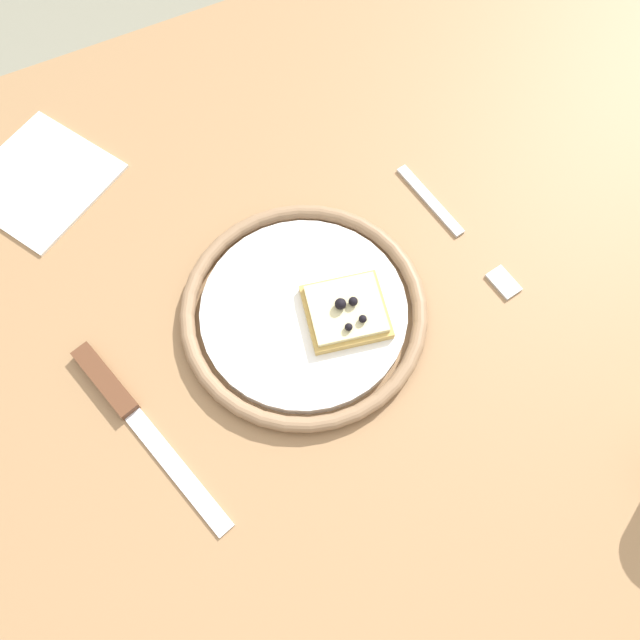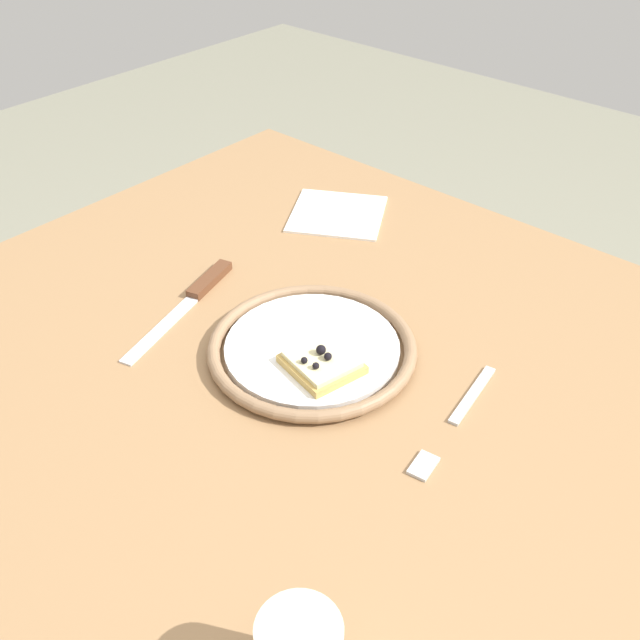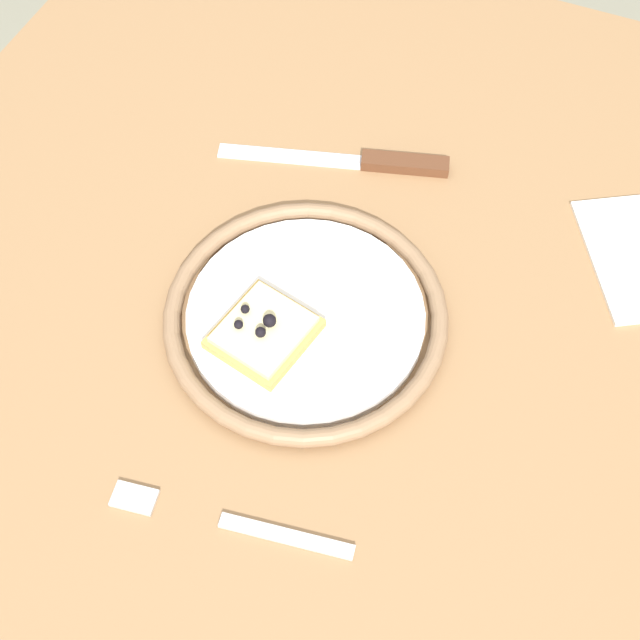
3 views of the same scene
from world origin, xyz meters
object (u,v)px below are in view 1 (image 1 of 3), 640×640
Objects in this scene: dining_table at (340,327)px; plate at (302,308)px; pizza_slice_near at (346,311)px; napkin at (40,180)px; knife at (124,404)px; fork at (457,230)px.

dining_table is 0.10m from plate.
napkin is at bearing -52.37° from pizza_slice_near.
knife is 0.40m from fork.
knife is 1.17× the size of fork.
fork is (-0.40, -0.03, -0.00)m from knife.
pizza_slice_near is 0.39m from napkin.
plate is 0.20m from knife.
plate is 1.10× the size of knife.
pizza_slice_near reaches higher than fork.
plate is 0.20m from fork.
pizza_slice_near is at bearing 14.75° from fork.
knife is at bearing 4.35° from plate.
napkin reaches higher than dining_table.
napkin is (0.40, -0.27, 0.00)m from fork.
dining_table is 11.99× the size of pizza_slice_near.
knife is at bearing 4.32° from fork.
dining_table is at bearing 6.90° from fork.
fork is (-0.20, -0.01, -0.01)m from plate.
knife is (0.25, 0.01, 0.08)m from dining_table.
fork is 0.48m from napkin.
dining_table is 7.96× the size of napkin.
dining_table is 0.26m from knife.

